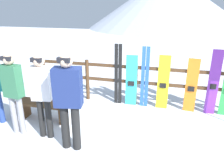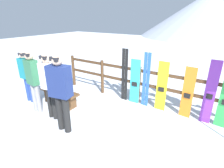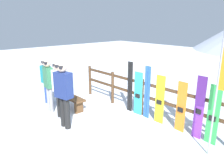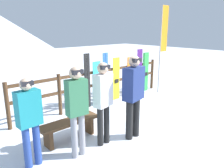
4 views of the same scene
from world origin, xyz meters
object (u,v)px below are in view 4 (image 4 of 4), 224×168
(person_white, at_px, (103,97))
(snowboard_cyan, at_px, (97,84))
(person_teal, at_px, (29,117))
(bench, at_px, (70,125))
(person_navy, at_px, (133,92))
(rental_flag, at_px, (163,38))
(ski_pair_black, at_px, (87,81))
(snowboard_green, at_px, (145,72))
(snowboard_yellow, at_px, (116,79))
(snowboard_orange, at_px, (130,77))
(person_plaid_green, at_px, (77,105))
(snowboard_purple, at_px, (139,71))
(ski_pair_blue, at_px, (105,78))

(person_white, distance_m, snowboard_cyan, 2.40)
(person_teal, bearing_deg, snowboard_cyan, 31.41)
(bench, height_order, person_navy, person_navy)
(person_teal, relative_size, rental_flag, 0.51)
(ski_pair_black, bearing_deg, rental_flag, -9.04)
(rental_flag, bearing_deg, ski_pair_black, 170.96)
(person_navy, height_order, person_teal, person_navy)
(snowboard_cyan, bearing_deg, snowboard_green, 0.00)
(person_teal, distance_m, person_white, 1.41)
(ski_pair_black, bearing_deg, person_teal, -144.90)
(snowboard_yellow, distance_m, snowboard_orange, 0.67)
(person_teal, bearing_deg, bench, 20.31)
(person_navy, height_order, snowboard_yellow, person_navy)
(person_white, xyz_separation_m, snowboard_orange, (2.86, 1.94, -0.33))
(person_teal, height_order, snowboard_yellow, person_teal)
(person_plaid_green, height_order, ski_pair_black, person_plaid_green)
(bench, relative_size, snowboard_purple, 0.82)
(person_teal, relative_size, snowboard_purple, 0.98)
(person_navy, distance_m, person_white, 0.68)
(snowboard_yellow, bearing_deg, snowboard_cyan, -180.00)
(ski_pair_black, relative_size, snowboard_purple, 1.02)
(person_white, bearing_deg, ski_pair_black, 62.25)
(person_teal, relative_size, snowboard_yellow, 1.11)
(person_white, height_order, ski_pair_black, person_white)
(snowboard_purple, bearing_deg, snowboard_orange, -179.97)
(person_white, height_order, snowboard_purple, person_white)
(person_plaid_green, distance_m, person_teal, 0.81)
(ski_pair_black, relative_size, snowboard_yellow, 1.16)
(ski_pair_blue, distance_m, snowboard_orange, 1.14)
(bench, relative_size, ski_pair_blue, 0.83)
(person_teal, relative_size, snowboard_orange, 1.15)
(person_plaid_green, xyz_separation_m, ski_pair_black, (1.65, 1.96, -0.20))
(person_navy, height_order, snowboard_purple, person_navy)
(ski_pair_blue, xyz_separation_m, snowboard_yellow, (0.46, -0.00, -0.10))
(snowboard_orange, relative_size, snowboard_purple, 0.85)
(snowboard_purple, height_order, snowboard_green, snowboard_purple)
(person_navy, xyz_separation_m, snowboard_yellow, (1.54, 2.15, -0.34))
(bench, height_order, snowboard_green, snowboard_green)
(bench, distance_m, ski_pair_blue, 2.57)
(person_navy, distance_m, snowboard_cyan, 2.30)
(ski_pair_blue, xyz_separation_m, rental_flag, (2.27, -0.47, 1.18))
(snowboard_orange, xyz_separation_m, rental_flag, (1.13, -0.47, 1.30))
(snowboard_purple, relative_size, rental_flag, 0.52)
(rental_flag, bearing_deg, snowboard_yellow, 165.44)
(person_teal, bearing_deg, person_white, -10.55)
(rental_flag, bearing_deg, person_teal, -167.26)
(bench, xyz_separation_m, ski_pair_blue, (2.15, 1.34, 0.47))
(snowboard_orange, bearing_deg, snowboard_cyan, -180.00)
(ski_pair_black, xyz_separation_m, snowboard_yellow, (1.17, -0.00, -0.11))
(ski_pair_blue, height_order, snowboard_purple, snowboard_purple)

